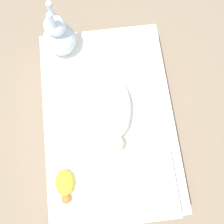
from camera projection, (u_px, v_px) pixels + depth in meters
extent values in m
plane|color=#7A6B56|center=(109.00, 125.00, 1.90)|extent=(12.00, 12.00, 0.00)
cube|color=white|center=(109.00, 121.00, 1.79)|extent=(1.28, 0.83, 0.22)
ellipsoid|color=white|center=(116.00, 108.00, 1.63)|extent=(0.40, 0.24, 0.14)
sphere|color=beige|center=(116.00, 143.00, 1.57)|extent=(0.10, 0.10, 0.10)
cube|color=white|center=(148.00, 187.00, 1.51)|extent=(0.36, 0.30, 0.11)
sphere|color=silver|center=(60.00, 39.00, 1.72)|extent=(0.21, 0.21, 0.21)
sphere|color=silver|center=(55.00, 26.00, 1.57)|extent=(0.13, 0.13, 0.13)
cylinder|color=silver|center=(51.00, 10.00, 1.49)|extent=(0.03, 0.03, 0.12)
cylinder|color=silver|center=(51.00, 21.00, 1.47)|extent=(0.03, 0.03, 0.12)
ellipsoid|color=yellow|center=(65.00, 182.00, 1.54)|extent=(0.15, 0.11, 0.07)
sphere|color=orange|center=(66.00, 199.00, 1.52)|extent=(0.05, 0.05, 0.05)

